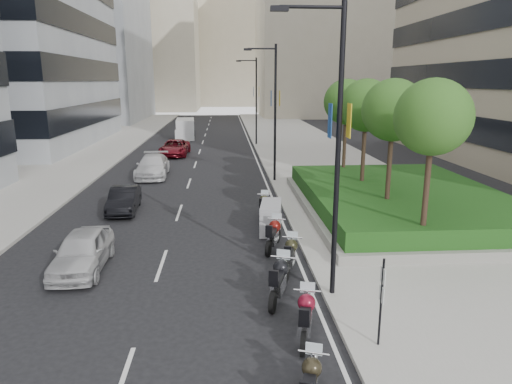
{
  "coord_description": "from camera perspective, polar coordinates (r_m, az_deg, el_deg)",
  "views": [
    {
      "loc": [
        0.95,
        -12.2,
        6.75
      ],
      "look_at": [
        2.28,
        7.09,
        2.0
      ],
      "focal_mm": 32.0,
      "sensor_mm": 36.0,
      "label": 1
    }
  ],
  "objects": [
    {
      "name": "building_cream_left",
      "position": [
        114.25,
        -14.23,
        18.55
      ],
      "size": [
        26.0,
        24.0,
        34.0
      ],
      "primitive_type": "cube",
      "color": "#B7AD93",
      "rests_on": "ground"
    },
    {
      "name": "motorcycle_0",
      "position": [
        10.44,
        6.77,
        -22.76
      ],
      "size": [
        0.87,
        1.97,
        1.02
      ],
      "rotation": [
        0.0,
        0.0,
        1.25
      ],
      "color": "black",
      "rests_on": "ground"
    },
    {
      "name": "motorcycle_1",
      "position": [
        12.7,
        6.23,
        -15.21
      ],
      "size": [
        0.84,
        2.25,
        1.14
      ],
      "rotation": [
        0.0,
        0.0,
        1.33
      ],
      "color": "black",
      "rests_on": "ground"
    },
    {
      "name": "car_d",
      "position": [
        42.72,
        -10.12,
        5.48
      ],
      "size": [
        2.6,
        5.29,
        1.44
      ],
      "primitive_type": "imported",
      "rotation": [
        0.0,
        0.0,
        -0.04
      ],
      "color": "maroon",
      "rests_on": "ground"
    },
    {
      "name": "sidewalk_right",
      "position": [
        43.47,
        6.8,
        4.87
      ],
      "size": [
        10.0,
        100.0,
        0.15
      ],
      "primitive_type": "cube",
      "color": "#9E9B93",
      "rests_on": "ground"
    },
    {
      "name": "hedge",
      "position": [
        24.66,
        17.71,
        -0.47
      ],
      "size": [
        9.4,
        13.4,
        0.8
      ],
      "primitive_type": "cube",
      "color": "#173D11",
      "rests_on": "planter"
    },
    {
      "name": "motorcycle_3",
      "position": [
        16.75,
        4.32,
        -7.82
      ],
      "size": [
        0.87,
        2.16,
        1.1
      ],
      "rotation": [
        0.0,
        0.0,
        1.3
      ],
      "color": "black",
      "rests_on": "ground"
    },
    {
      "name": "building_grey_far",
      "position": [
        86.29,
        -21.9,
        18.35
      ],
      "size": [
        22.0,
        26.0,
        30.0
      ],
      "primitive_type": "cube",
      "color": "gray",
      "rests_on": "ground"
    },
    {
      "name": "lane_edge",
      "position": [
        42.82,
        -0.22,
        4.74
      ],
      "size": [
        0.12,
        100.0,
        0.01
      ],
      "primitive_type": "cube",
      "color": "silver",
      "rests_on": "ground"
    },
    {
      "name": "car_a",
      "position": [
        17.85,
        -20.88,
        -6.9
      ],
      "size": [
        1.79,
        4.24,
        1.43
      ],
      "primitive_type": "imported",
      "rotation": [
        0.0,
        0.0,
        0.02
      ],
      "color": "#BBBBBD",
      "rests_on": "ground"
    },
    {
      "name": "delivery_van",
      "position": [
        55.27,
        -8.83,
        7.73
      ],
      "size": [
        2.4,
        5.52,
        2.26
      ],
      "rotation": [
        0.0,
        0.0,
        0.07
      ],
      "color": "white",
      "rests_on": "ground"
    },
    {
      "name": "ground",
      "position": [
        13.97,
        -7.62,
        -15.22
      ],
      "size": [
        160.0,
        160.0,
        0.0
      ],
      "primitive_type": "plane",
      "color": "black",
      "rests_on": "ground"
    },
    {
      "name": "lamp_post_2",
      "position": [
        48.33,
        -0.16,
        11.8
      ],
      "size": [
        2.34,
        0.45,
        9.0
      ],
      "color": "black",
      "rests_on": "ground"
    },
    {
      "name": "building_cream_centre",
      "position": [
        132.77,
        -3.68,
        19.07
      ],
      "size": [
        30.0,
        24.0,
        38.0
      ],
      "primitive_type": "cube",
      "color": "#B7AD93",
      "rests_on": "ground"
    },
    {
      "name": "motorcycle_5",
      "position": [
        20.8,
        1.87,
        -3.2
      ],
      "size": [
        1.21,
        2.33,
        1.34
      ],
      "rotation": [
        0.0,
        0.0,
        1.42
      ],
      "color": "black",
      "rests_on": "ground"
    },
    {
      "name": "tree_0",
      "position": [
        17.92,
        21.24,
        8.64
      ],
      "size": [
        2.8,
        2.8,
        6.3
      ],
      "color": "#332319",
      "rests_on": "planter"
    },
    {
      "name": "lane_centre",
      "position": [
        42.8,
        -7.2,
        4.62
      ],
      "size": [
        0.12,
        100.0,
        0.01
      ],
      "primitive_type": "cube",
      "color": "silver",
      "rests_on": "ground"
    },
    {
      "name": "lamp_post_1",
      "position": [
        30.41,
        2.13,
        10.62
      ],
      "size": [
        2.34,
        0.45,
        9.0
      ],
      "color": "black",
      "rests_on": "ground"
    },
    {
      "name": "tree_1",
      "position": [
        21.6,
        16.77,
        9.71
      ],
      "size": [
        2.8,
        2.8,
        6.3
      ],
      "color": "#332319",
      "rests_on": "planter"
    },
    {
      "name": "car_c",
      "position": [
        33.58,
        -12.79,
        3.19
      ],
      "size": [
        2.3,
        5.33,
        1.53
      ],
      "primitive_type": "imported",
      "rotation": [
        0.0,
        0.0,
        0.03
      ],
      "color": "silver",
      "rests_on": "ground"
    },
    {
      "name": "motorcycle_2",
      "position": [
        14.62,
        2.93,
        -10.89
      ],
      "size": [
        1.04,
        2.34,
        1.21
      ],
      "rotation": [
        0.0,
        0.0,
        1.24
      ],
      "color": "black",
      "rests_on": "ground"
    },
    {
      "name": "car_b",
      "position": [
        24.92,
        -16.18,
        -0.94
      ],
      "size": [
        1.57,
        3.97,
        1.28
      ],
      "primitive_type": "imported",
      "rotation": [
        0.0,
        0.0,
        0.06
      ],
      "color": "black",
      "rests_on": "ground"
    },
    {
      "name": "tree_3",
      "position": [
        29.22,
        11.24,
        10.94
      ],
      "size": [
        2.8,
        2.8,
        6.3
      ],
      "color": "#332319",
      "rests_on": "planter"
    },
    {
      "name": "motorcycle_4",
      "position": [
        18.73,
        2.2,
        -5.33
      ],
      "size": [
        1.0,
        2.22,
        1.15
      ],
      "rotation": [
        0.0,
        0.0,
        1.24
      ],
      "color": "black",
      "rests_on": "ground"
    },
    {
      "name": "parking_sign",
      "position": [
        12.12,
        15.4,
        -12.64
      ],
      "size": [
        0.06,
        0.32,
        2.5
      ],
      "color": "black",
      "rests_on": "ground"
    },
    {
      "name": "tree_2",
      "position": [
        25.38,
        13.6,
        10.43
      ],
      "size": [
        2.8,
        2.8,
        6.3
      ],
      "color": "#332319",
      "rests_on": "planter"
    },
    {
      "name": "planter",
      "position": [
        24.81,
        17.61,
        -1.81
      ],
      "size": [
        10.0,
        14.0,
        0.4
      ],
      "primitive_type": "cube",
      "color": "gray",
      "rests_on": "sidewalk_right"
    },
    {
      "name": "motorcycle_6",
      "position": [
        22.94,
        0.95,
        -1.78
      ],
      "size": [
        0.75,
        2.19,
        1.1
      ],
      "rotation": [
        0.0,
        0.0,
        1.37
      ],
      "color": "black",
      "rests_on": "ground"
    },
    {
      "name": "building_cream_right",
      "position": [
        95.23,
        9.45,
        20.41
      ],
      "size": [
        28.0,
        24.0,
        36.0
      ],
      "primitive_type": "cube",
      "color": "#B7AD93",
      "rests_on": "ground"
    },
    {
      "name": "lamp_post_0",
      "position": [
        13.68,
        9.65,
        6.54
      ],
      "size": [
        2.34,
        0.45,
        9.0
      ],
      "color": "black",
      "rests_on": "ground"
    },
    {
      "name": "sidewalk_left",
      "position": [
        44.64,
        -20.82,
        4.3
      ],
      "size": [
        8.0,
        100.0,
        0.15
      ],
      "primitive_type": "cube",
      "color": "#9E9B93",
      "rests_on": "ground"
    }
  ]
}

